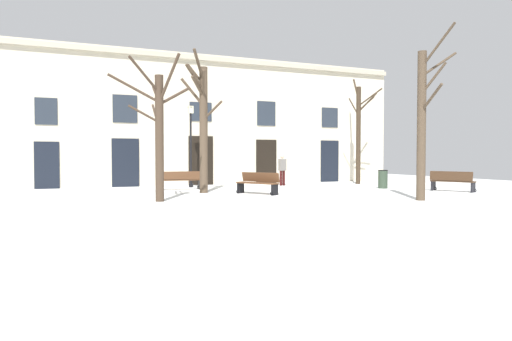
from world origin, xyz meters
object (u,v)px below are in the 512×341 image
at_px(tree_foreground, 203,123).
at_px(tree_near_facade, 359,131).
at_px(tree_right_of_center, 159,129).
at_px(person_strolling, 282,168).
at_px(streetlamp, 191,137).
at_px(bench_back_to_back_right, 181,180).
at_px(tree_left_of_center, 423,121).
at_px(bench_facing_shops, 258,183).
at_px(bench_near_lamp, 452,181).
at_px(litter_bin, 383,179).

bearing_deg(tree_foreground, tree_near_facade, 15.33).
bearing_deg(tree_right_of_center, person_strolling, 38.06).
relative_size(streetlamp, bench_back_to_back_right, 2.13).
bearing_deg(streetlamp, person_strolling, -6.66).
relative_size(tree_right_of_center, tree_left_of_center, 0.83).
distance_m(bench_facing_shops, bench_near_lamp, 8.64).
relative_size(tree_left_of_center, streetlamp, 1.44).
height_order(tree_left_of_center, person_strolling, tree_left_of_center).
height_order(tree_right_of_center, tree_near_facade, tree_near_facade).
xyz_separation_m(streetlamp, bench_facing_shops, (1.50, -5.06, -2.03)).
bearing_deg(litter_bin, tree_left_of_center, -115.54).
height_order(tree_right_of_center, streetlamp, tree_right_of_center).
bearing_deg(streetlamp, bench_back_to_back_right, -119.90).
bearing_deg(bench_back_to_back_right, tree_foreground, 103.58).
distance_m(tree_left_of_center, streetlamp, 11.28).
xyz_separation_m(tree_right_of_center, bench_near_lamp, (12.69, -0.57, -2.01)).
relative_size(streetlamp, bench_near_lamp, 2.17).
bearing_deg(tree_near_facade, person_strolling, 175.37).
height_order(streetlamp, litter_bin, streetlamp).
bearing_deg(bench_near_lamp, person_strolling, 14.94).
bearing_deg(bench_back_to_back_right, tree_left_of_center, 130.52).
xyz_separation_m(tree_left_of_center, litter_bin, (2.56, 5.36, -2.31)).
relative_size(tree_foreground, bench_back_to_back_right, 3.03).
relative_size(tree_foreground, bench_facing_shops, 3.11).
height_order(tree_right_of_center, tree_left_of_center, tree_left_of_center).
xyz_separation_m(tree_near_facade, bench_back_to_back_right, (-10.22, -0.57, -2.52)).
bearing_deg(tree_foreground, bench_near_lamp, -18.59).
xyz_separation_m(tree_right_of_center, tree_near_facade, (12.15, 5.57, 0.51)).
bearing_deg(person_strolling, tree_right_of_center, -150.77).
bearing_deg(bench_near_lamp, tree_right_of_center, 64.28).
distance_m(tree_right_of_center, bench_facing_shops, 4.95).
distance_m(tree_near_facade, bench_back_to_back_right, 10.54).
distance_m(tree_left_of_center, bench_facing_shops, 6.71).
bearing_deg(litter_bin, person_strolling, 133.29).
bearing_deg(tree_right_of_center, litter_bin, 11.06).
distance_m(tree_right_of_center, streetlamp, 7.07).
xyz_separation_m(tree_foreground, tree_near_facade, (9.77, 2.68, 0.03)).
bearing_deg(person_strolling, streetlamp, 164.52).
bearing_deg(bench_facing_shops, tree_left_of_center, 13.33).
distance_m(tree_right_of_center, litter_bin, 11.52).
distance_m(tree_right_of_center, bench_near_lamp, 12.86).
height_order(streetlamp, bench_facing_shops, streetlamp).
height_order(tree_near_facade, bench_near_lamp, tree_near_facade).
height_order(tree_foreground, litter_bin, tree_foreground).
xyz_separation_m(bench_back_to_back_right, bench_facing_shops, (2.36, -3.56, 0.00)).
xyz_separation_m(tree_foreground, litter_bin, (8.75, -0.72, -2.50)).
relative_size(tree_right_of_center, tree_near_facade, 0.81).
bearing_deg(bench_facing_shops, tree_foreground, -156.65).
distance_m(tree_foreground, tree_left_of_center, 8.67).
bearing_deg(tree_right_of_center, bench_back_to_back_right, 68.90).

